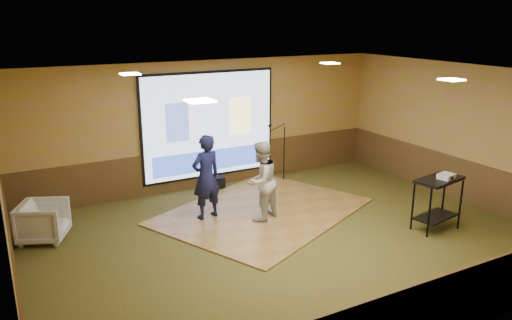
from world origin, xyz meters
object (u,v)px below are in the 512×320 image
av_table (438,193)px  mic_stand (282,162)px  player_left (206,177)px  projector_screen (210,126)px  projector (446,176)px  dance_floor (263,211)px  banquet_chair (43,221)px  duffel_bag (215,182)px  player_right (261,181)px

av_table → mic_stand: mic_stand is taller
av_table → mic_stand: bearing=105.7°
player_left → projector_screen: bearing=-125.8°
projector → projector_screen: bearing=110.5°
dance_floor → banquet_chair: 4.26m
dance_floor → banquet_chair: size_ratio=5.09×
banquet_chair → duffel_bag: bearing=-49.3°
player_right → banquet_chair: bearing=-41.4°
banquet_chair → player_right: bearing=-81.2°
projector_screen → dance_floor: 2.55m
dance_floor → player_left: bearing=169.0°
projector_screen → player_right: (0.04, -2.44, -0.64)m
banquet_chair → duffel_bag: size_ratio=1.87×
dance_floor → mic_stand: bearing=47.9°
player_right → projector: (2.85, -2.04, 0.25)m
duffel_bag → av_table: bearing=-56.8°
player_right → projector_screen: bearing=-115.2°
player_left → player_right: bearing=137.1°
dance_floor → mic_stand: (1.41, 1.56, 0.48)m
player_left → player_right: 1.09m
player_left → mic_stand: player_left is taller
player_left → banquet_chair: size_ratio=2.14×
projector_screen → mic_stand: size_ratio=2.22×
dance_floor → mic_stand: size_ratio=2.75×
projector → mic_stand: (-1.19, 3.96, -0.58)m
player_left → banquet_chair: player_left is taller
banquet_chair → duffel_bag: 4.11m
duffel_bag → mic_stand: bearing=-11.1°
player_right → projector: 3.51m
dance_floor → projector_screen: bearing=97.8°
player_right → banquet_chair: player_right is taller
av_table → mic_stand: (-1.10, 3.89, -0.24)m
projector_screen → player_left: size_ratio=1.93×
projector_screen → player_left: (-0.88, -1.85, -0.59)m
player_right → duffel_bag: size_ratio=3.74×
duffel_bag → player_right: bearing=-89.9°
banquet_chair → duffel_bag: banquet_chair is taller
player_left → av_table: size_ratio=1.67×
projector → duffel_bag: 5.24m
projector_screen → projector: bearing=-57.2°
av_table → duffel_bag: size_ratio=2.39×
av_table → banquet_chair: bearing=155.5°
player_left → duffel_bag: bearing=-129.2°
projector_screen → player_right: size_ratio=2.07×
mic_stand → duffel_bag: size_ratio=3.47×
player_right → mic_stand: 2.56m
player_right → duffel_bag: bearing=-116.0°
banquet_chair → projector_screen: bearing=-46.7°
player_right → banquet_chair: size_ratio=2.00×
projector_screen → player_left: 2.13m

